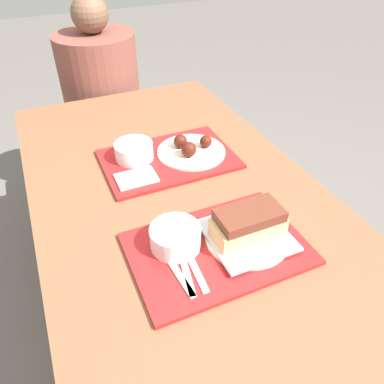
{
  "coord_description": "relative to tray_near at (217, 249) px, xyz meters",
  "views": [
    {
      "loc": [
        -0.33,
        -0.81,
        1.45
      ],
      "look_at": [
        0.02,
        -0.03,
        0.78
      ],
      "focal_mm": 35.0,
      "sensor_mm": 36.0,
      "label": 1
    }
  ],
  "objects": [
    {
      "name": "wings_plate_far",
      "position": [
        0.12,
        0.44,
        0.02
      ],
      "size": [
        0.24,
        0.24,
        0.06
      ],
      "color": "beige",
      "rests_on": "tray_far"
    },
    {
      "name": "tray_near",
      "position": [
        0.0,
        0.0,
        0.0
      ],
      "size": [
        0.44,
        0.3,
        0.01
      ],
      "color": "red",
      "rests_on": "picnic_table"
    },
    {
      "name": "napkin_far",
      "position": [
        -0.1,
        0.37,
        0.01
      ],
      "size": [
        0.13,
        0.09,
        0.01
      ],
      "color": "white",
      "rests_on": "tray_far"
    },
    {
      "name": "plastic_spoon_near",
      "position": [
        -0.12,
        -0.03,
        0.01
      ],
      "size": [
        0.03,
        0.17,
        0.0
      ],
      "color": "white",
      "rests_on": "tray_near"
    },
    {
      "name": "tray_far",
      "position": [
        0.04,
        0.44,
        0.0
      ],
      "size": [
        0.44,
        0.3,
        0.01
      ],
      "color": "red",
      "rests_on": "picnic_table"
    },
    {
      "name": "ground_plane",
      "position": [
        0.0,
        0.23,
        -0.75
      ],
      "size": [
        12.0,
        12.0,
        0.0
      ],
      "primitive_type": "plane",
      "color": "#605B56"
    },
    {
      "name": "bowl_coleslaw_far",
      "position": [
        -0.07,
        0.49,
        0.04
      ],
      "size": [
        0.13,
        0.13,
        0.06
      ],
      "color": "white",
      "rests_on": "tray_far"
    },
    {
      "name": "picnic_bench_far",
      "position": [
        0.0,
        1.28,
        -0.39
      ],
      "size": [
        0.81,
        0.28,
        0.42
      ],
      "color": "brown",
      "rests_on": "ground_plane"
    },
    {
      "name": "brisket_sandwich_plate",
      "position": [
        0.08,
        -0.0,
        0.04
      ],
      "size": [
        0.22,
        0.22,
        0.09
      ],
      "color": "beige",
      "rests_on": "tray_near"
    },
    {
      "name": "bowl_coleslaw_near",
      "position": [
        -0.09,
        0.05,
        0.04
      ],
      "size": [
        0.13,
        0.13,
        0.06
      ],
      "color": "white",
      "rests_on": "tray_near"
    },
    {
      "name": "plastic_fork_near",
      "position": [
        -0.1,
        -0.03,
        0.01
      ],
      "size": [
        0.05,
        0.17,
        0.0
      ],
      "color": "white",
      "rests_on": "tray_near"
    },
    {
      "name": "person_seated_across",
      "position": [
        -0.01,
        1.28,
        -0.04
      ],
      "size": [
        0.39,
        0.39,
        0.7
      ],
      "color": "brown",
      "rests_on": "picnic_bench_far"
    },
    {
      "name": "picnic_table",
      "position": [
        0.0,
        0.23,
        -0.1
      ],
      "size": [
        0.86,
        1.66,
        0.74
      ],
      "color": "brown",
      "rests_on": "ground_plane"
    },
    {
      "name": "plastic_knife_near",
      "position": [
        -0.08,
        -0.03,
        0.01
      ],
      "size": [
        0.03,
        0.17,
        0.0
      ],
      "color": "white",
      "rests_on": "tray_near"
    }
  ]
}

